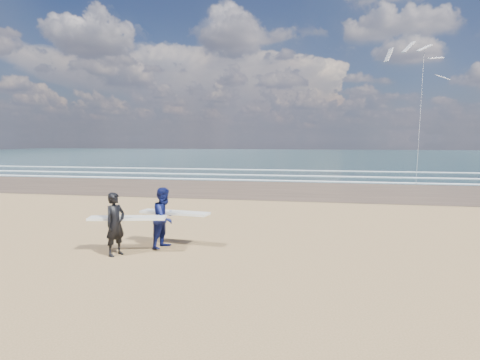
# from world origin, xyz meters

# --- Properties ---
(ocean) EXTENTS (220.00, 100.00, 0.02)m
(ocean) POSITION_xyz_m (20.00, 72.00, 0.01)
(ocean) COLOR #193539
(ocean) RESTS_ON ground
(surfer_near) EXTENTS (2.26, 1.24, 1.79)m
(surfer_near) POSITION_xyz_m (0.74, 0.68, 0.91)
(surfer_near) COLOR black
(surfer_near) RESTS_ON ground
(surfer_far) EXTENTS (2.25, 1.25, 1.83)m
(surfer_far) POSITION_xyz_m (1.76, 1.76, 0.92)
(surfer_far) COLOR #0D144B
(surfer_far) RESTS_ON ground
(kite_1) EXTENTS (5.32, 4.68, 11.44)m
(kite_1) POSITION_xyz_m (13.45, 24.58, 6.14)
(kite_1) COLOR slate
(kite_1) RESTS_ON ground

